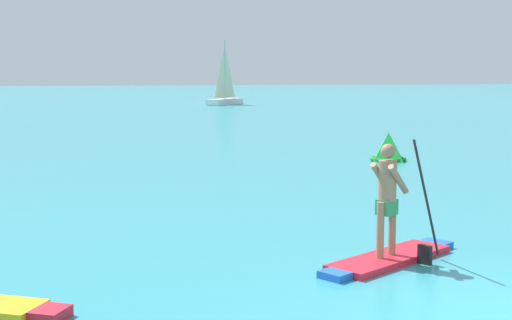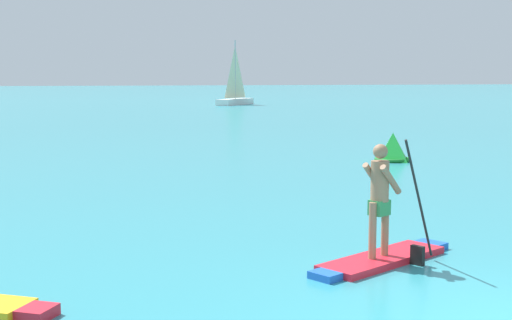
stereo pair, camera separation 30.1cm
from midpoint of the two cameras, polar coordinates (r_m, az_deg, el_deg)
The scene contains 3 objects.
paddleboarder_mid_center at distance 10.43m, azimuth 11.00°, elevation -6.05°, with size 2.70×1.63×1.87m.
race_marker_buoy at distance 23.00m, azimuth 11.32°, elevation 0.88°, with size 1.17×1.17×0.91m.
sailboat_right_horizon at distance 68.90m, azimuth -1.56°, elevation 5.21°, with size 4.88×5.48×6.20m.
Camera 2 is at (-4.94, -5.85, 2.67)m, focal length 49.67 mm.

